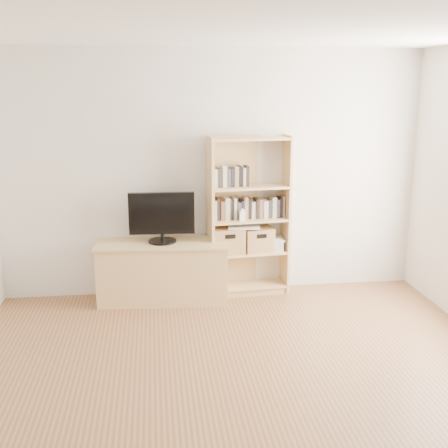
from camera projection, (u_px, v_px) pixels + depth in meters
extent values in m
cube|color=brown|center=(252.00, 416.00, 3.89)|extent=(4.50, 5.00, 0.01)
cube|color=silver|center=(213.00, 174.00, 5.98)|extent=(4.50, 0.02, 2.60)
cube|color=white|center=(258.00, 20.00, 3.26)|extent=(4.50, 5.00, 0.01)
cube|color=tan|center=(163.00, 272.00, 5.91)|extent=(1.37, 0.60, 0.61)
cube|color=tan|center=(249.00, 217.00, 5.99)|extent=(0.88, 0.39, 1.72)
cube|color=black|center=(162.00, 217.00, 5.77)|extent=(0.68, 0.08, 0.53)
cube|color=#ADA18A|center=(248.00, 208.00, 5.98)|extent=(0.84, 0.23, 0.22)
cube|color=#ADA18A|center=(231.00, 176.00, 5.86)|extent=(0.42, 0.20, 0.22)
cube|color=white|center=(242.00, 216.00, 5.87)|extent=(0.06, 0.04, 0.11)
cube|color=tan|center=(228.00, 240.00, 5.99)|extent=(0.35, 0.30, 0.27)
cube|color=tan|center=(258.00, 239.00, 6.07)|extent=(0.34, 0.29, 0.25)
cube|color=white|center=(244.00, 226.00, 5.98)|extent=(0.35, 0.26, 0.03)
cube|color=#BCB7AF|center=(275.00, 244.00, 6.12)|extent=(0.21, 0.28, 0.12)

